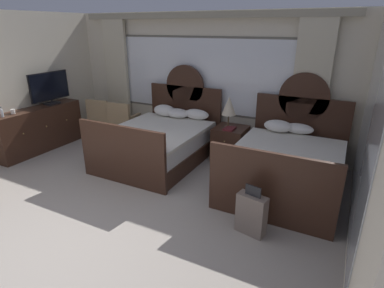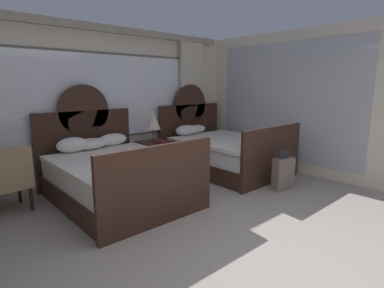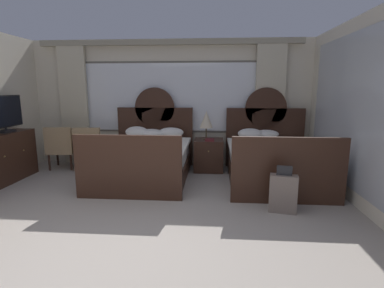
{
  "view_description": "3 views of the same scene",
  "coord_description": "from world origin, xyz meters",
  "px_view_note": "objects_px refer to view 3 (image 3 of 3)",
  "views": [
    {
      "loc": [
        2.76,
        -2.0,
        2.42
      ],
      "look_at": [
        0.72,
        1.94,
        0.73
      ],
      "focal_mm": 28.98,
      "sensor_mm": 36.0,
      "label": 1
    },
    {
      "loc": [
        -2.34,
        -1.31,
        1.69
      ],
      "look_at": [
        0.7,
        2.07,
        0.79
      ],
      "focal_mm": 28.31,
      "sensor_mm": 36.0,
      "label": 2
    },
    {
      "loc": [
        0.97,
        -2.69,
        1.67
      ],
      "look_at": [
        0.65,
        1.61,
        0.86
      ],
      "focal_mm": 27.62,
      "sensor_mm": 36.0,
      "label": 3
    }
  ],
  "objects_px": {
    "armchair_by_window_left": "(90,146)",
    "bed_near_window": "(145,158)",
    "book_on_nightstand": "(210,140)",
    "suitcase_on_floor": "(283,193)",
    "bed_near_mirror": "(273,161)",
    "tv_flatscreen": "(4,113)",
    "table_lamp_on_nightstand": "(206,120)",
    "nightstand_between_beds": "(209,155)",
    "armchair_by_window_centre": "(62,146)"
  },
  "relations": [
    {
      "from": "armchair_by_window_left",
      "to": "bed_near_window",
      "type": "bearing_deg",
      "value": -21.47
    },
    {
      "from": "book_on_nightstand",
      "to": "suitcase_on_floor",
      "type": "bearing_deg",
      "value": -61.71
    },
    {
      "from": "bed_near_mirror",
      "to": "tv_flatscreen",
      "type": "height_order",
      "value": "bed_near_mirror"
    },
    {
      "from": "book_on_nightstand",
      "to": "table_lamp_on_nightstand",
      "type": "bearing_deg",
      "value": 121.69
    },
    {
      "from": "table_lamp_on_nightstand",
      "to": "tv_flatscreen",
      "type": "bearing_deg",
      "value": -165.27
    },
    {
      "from": "nightstand_between_beds",
      "to": "suitcase_on_floor",
      "type": "xyz_separation_m",
      "value": [
        1.05,
        -2.04,
        -0.05
      ]
    },
    {
      "from": "bed_near_window",
      "to": "tv_flatscreen",
      "type": "bearing_deg",
      "value": -172.67
    },
    {
      "from": "book_on_nightstand",
      "to": "armchair_by_window_centre",
      "type": "height_order",
      "value": "armchair_by_window_centre"
    },
    {
      "from": "bed_near_window",
      "to": "armchair_by_window_left",
      "type": "bearing_deg",
      "value": 158.53
    },
    {
      "from": "nightstand_between_beds",
      "to": "bed_near_mirror",
      "type": "bearing_deg",
      "value": -28.36
    },
    {
      "from": "table_lamp_on_nightstand",
      "to": "tv_flatscreen",
      "type": "relative_size",
      "value": 0.64
    },
    {
      "from": "bed_near_window",
      "to": "table_lamp_on_nightstand",
      "type": "bearing_deg",
      "value": 29.08
    },
    {
      "from": "bed_near_mirror",
      "to": "table_lamp_on_nightstand",
      "type": "distance_m",
      "value": 1.54
    },
    {
      "from": "bed_near_mirror",
      "to": "tv_flatscreen",
      "type": "bearing_deg",
      "value": -176.37
    },
    {
      "from": "table_lamp_on_nightstand",
      "to": "armchair_by_window_centre",
      "type": "xyz_separation_m",
      "value": [
        -3.02,
        -0.12,
        -0.56
      ]
    },
    {
      "from": "table_lamp_on_nightstand",
      "to": "armchair_by_window_centre",
      "type": "bearing_deg",
      "value": -177.74
    },
    {
      "from": "bed_near_window",
      "to": "armchair_by_window_left",
      "type": "relative_size",
      "value": 2.43
    },
    {
      "from": "nightstand_between_beds",
      "to": "tv_flatscreen",
      "type": "bearing_deg",
      "value": -165.53
    },
    {
      "from": "bed_near_mirror",
      "to": "suitcase_on_floor",
      "type": "distance_m",
      "value": 1.42
    },
    {
      "from": "bed_near_window",
      "to": "suitcase_on_floor",
      "type": "xyz_separation_m",
      "value": [
        2.24,
        -1.42,
        -0.11
      ]
    },
    {
      "from": "bed_near_window",
      "to": "tv_flatscreen",
      "type": "relative_size",
      "value": 2.36
    },
    {
      "from": "armchair_by_window_left",
      "to": "book_on_nightstand",
      "type": "bearing_deg",
      "value": -0.02
    },
    {
      "from": "bed_near_mirror",
      "to": "book_on_nightstand",
      "type": "distance_m",
      "value": 1.3
    },
    {
      "from": "bed_near_window",
      "to": "table_lamp_on_nightstand",
      "type": "distance_m",
      "value": 1.45
    },
    {
      "from": "bed_near_window",
      "to": "table_lamp_on_nightstand",
      "type": "xyz_separation_m",
      "value": [
        1.13,
        0.63,
        0.67
      ]
    },
    {
      "from": "armchair_by_window_left",
      "to": "suitcase_on_floor",
      "type": "relative_size",
      "value": 1.37
    },
    {
      "from": "suitcase_on_floor",
      "to": "armchair_by_window_left",
      "type": "bearing_deg",
      "value": 151.35
    },
    {
      "from": "suitcase_on_floor",
      "to": "nightstand_between_beds",
      "type": "bearing_deg",
      "value": 117.3
    },
    {
      "from": "bed_near_window",
      "to": "nightstand_between_beds",
      "type": "height_order",
      "value": "bed_near_window"
    },
    {
      "from": "armchair_by_window_left",
      "to": "table_lamp_on_nightstand",
      "type": "bearing_deg",
      "value": 2.83
    },
    {
      "from": "bed_near_mirror",
      "to": "armchair_by_window_left",
      "type": "height_order",
      "value": "bed_near_mirror"
    },
    {
      "from": "table_lamp_on_nightstand",
      "to": "armchair_by_window_centre",
      "type": "relative_size",
      "value": 0.65
    },
    {
      "from": "tv_flatscreen",
      "to": "suitcase_on_floor",
      "type": "relative_size",
      "value": 1.4
    },
    {
      "from": "bed_near_mirror",
      "to": "bed_near_window",
      "type": "bearing_deg",
      "value": 179.73
    },
    {
      "from": "book_on_nightstand",
      "to": "bed_near_mirror",
      "type": "bearing_deg",
      "value": -24.07
    },
    {
      "from": "bed_near_window",
      "to": "armchair_by_window_centre",
      "type": "xyz_separation_m",
      "value": [
        -1.89,
        0.51,
        0.11
      ]
    },
    {
      "from": "bed_near_window",
      "to": "book_on_nightstand",
      "type": "xyz_separation_m",
      "value": [
        1.2,
        0.51,
        0.28
      ]
    },
    {
      "from": "bed_near_mirror",
      "to": "nightstand_between_beds",
      "type": "bearing_deg",
      "value": 151.64
    },
    {
      "from": "nightstand_between_beds",
      "to": "book_on_nightstand",
      "type": "relative_size",
      "value": 2.47
    },
    {
      "from": "table_lamp_on_nightstand",
      "to": "book_on_nightstand",
      "type": "xyz_separation_m",
      "value": [
        0.07,
        -0.12,
        -0.39
      ]
    },
    {
      "from": "bed_near_window",
      "to": "bed_near_mirror",
      "type": "distance_m",
      "value": 2.36
    },
    {
      "from": "nightstand_between_beds",
      "to": "tv_flatscreen",
      "type": "distance_m",
      "value": 3.87
    },
    {
      "from": "nightstand_between_beds",
      "to": "armchair_by_window_left",
      "type": "height_order",
      "value": "armchair_by_window_left"
    },
    {
      "from": "tv_flatscreen",
      "to": "armchair_by_window_centre",
      "type": "relative_size",
      "value": 1.03
    },
    {
      "from": "table_lamp_on_nightstand",
      "to": "suitcase_on_floor",
      "type": "xyz_separation_m",
      "value": [
        1.11,
        -2.05,
        -0.78
      ]
    },
    {
      "from": "armchair_by_window_centre",
      "to": "nightstand_between_beds",
      "type": "bearing_deg",
      "value": 2.17
    },
    {
      "from": "armchair_by_window_left",
      "to": "armchair_by_window_centre",
      "type": "xyz_separation_m",
      "value": [
        -0.6,
        0.0,
        0.0
      ]
    },
    {
      "from": "book_on_nightstand",
      "to": "armchair_by_window_centre",
      "type": "distance_m",
      "value": 3.1
    },
    {
      "from": "tv_flatscreen",
      "to": "armchair_by_window_left",
      "type": "relative_size",
      "value": 1.03
    },
    {
      "from": "tv_flatscreen",
      "to": "table_lamp_on_nightstand",
      "type": "bearing_deg",
      "value": 14.73
    }
  ]
}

